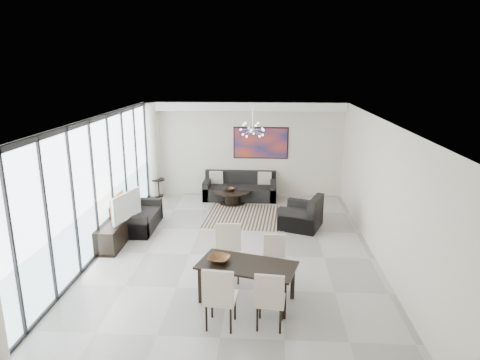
# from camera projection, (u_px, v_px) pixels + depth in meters

# --- Properties ---
(room_shell) EXTENTS (6.00, 9.00, 2.90)m
(room_shell) POSITION_uv_depth(u_px,v_px,m) (256.00, 191.00, 8.78)
(room_shell) COLOR #A8A39B
(room_shell) RESTS_ON ground
(window_wall) EXTENTS (0.37, 8.95, 2.90)m
(window_wall) POSITION_uv_depth(u_px,v_px,m) (98.00, 188.00, 8.97)
(window_wall) COLOR white
(window_wall) RESTS_ON floor
(soffit) EXTENTS (5.98, 0.40, 0.26)m
(soffit) POSITION_uv_depth(u_px,v_px,m) (244.00, 106.00, 12.61)
(soffit) COLOR white
(soffit) RESTS_ON room_shell
(painting) EXTENTS (1.68, 0.04, 0.98)m
(painting) POSITION_uv_depth(u_px,v_px,m) (261.00, 143.00, 13.04)
(painting) COLOR red
(painting) RESTS_ON room_shell
(chandelier) EXTENTS (0.66, 0.66, 0.71)m
(chandelier) POSITION_uv_depth(u_px,v_px,m) (252.00, 130.00, 10.97)
(chandelier) COLOR silver
(chandelier) RESTS_ON room_shell
(rug) EXTENTS (2.75, 2.19, 0.01)m
(rug) POSITION_uv_depth(u_px,v_px,m) (256.00, 217.00, 11.51)
(rug) COLOR black
(rug) RESTS_ON floor
(coffee_table) EXTENTS (1.11, 1.11, 0.39)m
(coffee_table) POSITION_uv_depth(u_px,v_px,m) (232.00, 196.00, 12.60)
(coffee_table) COLOR black
(coffee_table) RESTS_ON floor
(bowl_coffee) EXTENTS (0.30, 0.30, 0.08)m
(bowl_coffee) POSITION_uv_depth(u_px,v_px,m) (231.00, 189.00, 12.54)
(bowl_coffee) COLOR brown
(bowl_coffee) RESTS_ON coffee_table
(sofa_main) EXTENTS (2.19, 0.90, 0.80)m
(sofa_main) POSITION_uv_depth(u_px,v_px,m) (240.00, 190.00, 13.05)
(sofa_main) COLOR black
(sofa_main) RESTS_ON floor
(loveseat) EXTENTS (0.87, 1.54, 0.77)m
(loveseat) POSITION_uv_depth(u_px,v_px,m) (136.00, 218.00, 10.65)
(loveseat) COLOR black
(loveseat) RESTS_ON floor
(armchair) EXTENTS (1.20, 1.23, 0.81)m
(armchair) POSITION_uv_depth(u_px,v_px,m) (302.00, 217.00, 10.69)
(armchair) COLOR black
(armchair) RESTS_ON floor
(side_table) EXTENTS (0.41, 0.41, 0.56)m
(side_table) POSITION_uv_depth(u_px,v_px,m) (158.00, 185.00, 13.19)
(side_table) COLOR black
(side_table) RESTS_ON floor
(tv_console) EXTENTS (0.49, 1.73, 0.54)m
(tv_console) POSITION_uv_depth(u_px,v_px,m) (116.00, 231.00, 9.83)
(tv_console) COLOR black
(tv_console) RESTS_ON floor
(television) EXTENTS (0.42, 1.09, 0.63)m
(television) POSITION_uv_depth(u_px,v_px,m) (122.00, 206.00, 9.74)
(television) COLOR gray
(television) RESTS_ON tv_console
(dining_table) EXTENTS (1.81, 1.24, 0.69)m
(dining_table) POSITION_uv_depth(u_px,v_px,m) (247.00, 269.00, 7.28)
(dining_table) COLOR black
(dining_table) RESTS_ON floor
(dining_chair_sw) EXTENTS (0.53, 0.53, 1.05)m
(dining_chair_sw) POSITION_uv_depth(u_px,v_px,m) (219.00, 294.00, 6.47)
(dining_chair_sw) COLOR beige
(dining_chair_sw) RESTS_ON floor
(dining_chair_se) EXTENTS (0.49, 0.49, 0.97)m
(dining_chair_se) POSITION_uv_depth(u_px,v_px,m) (270.00, 297.00, 6.48)
(dining_chair_se) COLOR beige
(dining_chair_se) RESTS_ON floor
(dining_chair_nw) EXTENTS (0.51, 0.51, 1.05)m
(dining_chair_nw) POSITION_uv_depth(u_px,v_px,m) (228.00, 248.00, 8.10)
(dining_chair_nw) COLOR beige
(dining_chair_nw) RESTS_ON floor
(dining_chair_ne) EXTENTS (0.43, 0.43, 0.90)m
(dining_chair_ne) POSITION_uv_depth(u_px,v_px,m) (275.00, 256.00, 7.98)
(dining_chair_ne) COLOR beige
(dining_chair_ne) RESTS_ON floor
(bowl_dining) EXTENTS (0.46, 0.46, 0.09)m
(bowl_dining) POSITION_uv_depth(u_px,v_px,m) (219.00, 259.00, 7.34)
(bowl_dining) COLOR brown
(bowl_dining) RESTS_ON dining_table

